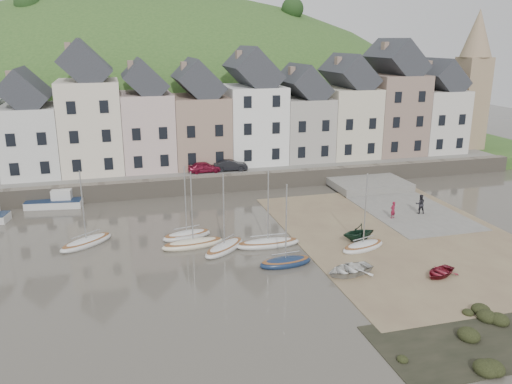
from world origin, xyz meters
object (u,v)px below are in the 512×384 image
object	(u,v)px
rowboat_red	(440,272)
person_red	(393,210)
car_right	(231,165)
rowboat_green	(359,232)
person_dark	(420,204)
rowboat_white	(349,269)
car_left	(204,167)
sailboat_0	(86,242)

from	to	relation	value
rowboat_red	person_red	distance (m)	11.89
car_right	rowboat_green	bearing A→B (deg)	-157.17
person_dark	car_right	distance (m)	20.96
rowboat_white	car_left	distance (m)	25.79
rowboat_white	rowboat_red	bearing A→B (deg)	60.83
person_red	car_left	xyz separation A→B (m)	(-14.52, 15.44, 1.31)
rowboat_green	rowboat_red	size ratio (longest dim) A/B	1.07
rowboat_red	car_left	size ratio (longest dim) A/B	0.73
rowboat_red	person_dark	world-z (taller)	person_dark
rowboat_red	car_left	xyz separation A→B (m)	(-11.63, 26.96, 1.88)
car_right	car_left	bearing A→B (deg)	95.42
rowboat_red	sailboat_0	bearing A→B (deg)	-143.33
sailboat_0	person_dark	xyz separation A→B (m)	(29.73, -0.35, 0.77)
rowboat_white	car_left	bearing A→B (deg)	-178.93
person_dark	car_right	bearing A→B (deg)	-31.93
sailboat_0	car_right	size ratio (longest dim) A/B	1.67
person_red	car_right	distance (m)	19.34
car_right	sailboat_0	bearing A→B (deg)	139.49
person_dark	car_left	xyz separation A→B (m)	(-17.64, 14.91, 1.18)
rowboat_white	person_red	bearing A→B (deg)	125.82
person_dark	sailboat_0	bearing A→B (deg)	12.82
person_dark	car_left	bearing A→B (deg)	-26.70
person_dark	car_right	xyz separation A→B (m)	(-14.69, 14.91, 1.19)
rowboat_red	person_red	xyz separation A→B (m)	(2.89, 11.51, 0.57)
sailboat_0	rowboat_green	size ratio (longest dim) A/B	2.24
person_dark	car_left	world-z (taller)	car_left
sailboat_0	rowboat_red	size ratio (longest dim) A/B	2.39
car_left	car_right	world-z (taller)	car_right
person_dark	car_right	world-z (taller)	car_right
sailboat_0	rowboat_red	distance (m)	26.76
sailboat_0	person_red	distance (m)	26.62
rowboat_red	car_left	world-z (taller)	car_left
rowboat_red	person_red	world-z (taller)	person_red
rowboat_white	person_dark	world-z (taller)	person_dark
person_red	rowboat_green	bearing A→B (deg)	16.84
car_right	rowboat_white	bearing A→B (deg)	-168.36
sailboat_0	person_dark	size ratio (longest dim) A/B	3.47
rowboat_white	rowboat_green	world-z (taller)	rowboat_green
person_red	sailboat_0	bearing A→B (deg)	-22.45
rowboat_white	person_red	xyz separation A→B (m)	(8.83, 9.65, 0.49)
rowboat_green	person_red	xyz separation A→B (m)	(5.42, 4.14, 0.10)
sailboat_0	car_left	bearing A→B (deg)	50.30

